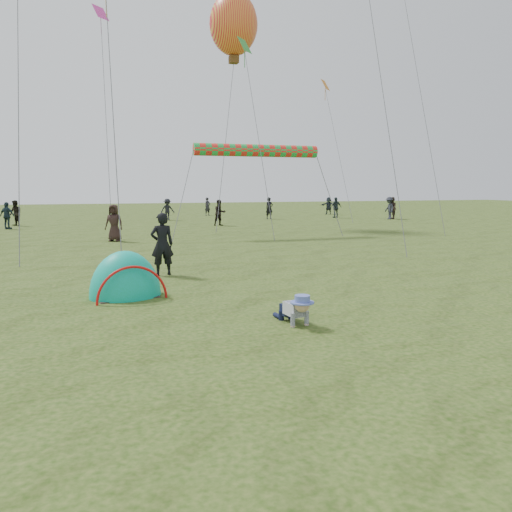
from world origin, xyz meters
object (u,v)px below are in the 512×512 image
object	(u,v)px
popup_tent	(126,296)
balloon_kite	(234,28)
standing_adult	(162,244)
crawling_toddler	(296,308)

from	to	relation	value
popup_tent	balloon_kite	bearing A→B (deg)	56.22
popup_tent	balloon_kite	size ratio (longest dim) A/B	0.51
standing_adult	balloon_kite	world-z (taller)	balloon_kite
crawling_toddler	balloon_kite	xyz separation A→B (m)	(5.46, 24.07, 12.45)
crawling_toddler	balloon_kite	distance (m)	27.65
crawling_toddler	popup_tent	world-z (taller)	popup_tent
crawling_toddler	balloon_kite	size ratio (longest dim) A/B	0.19
standing_adult	crawling_toddler	bearing A→B (deg)	101.62
popup_tent	balloon_kite	distance (m)	25.58
standing_adult	balloon_kite	distance (m)	22.62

